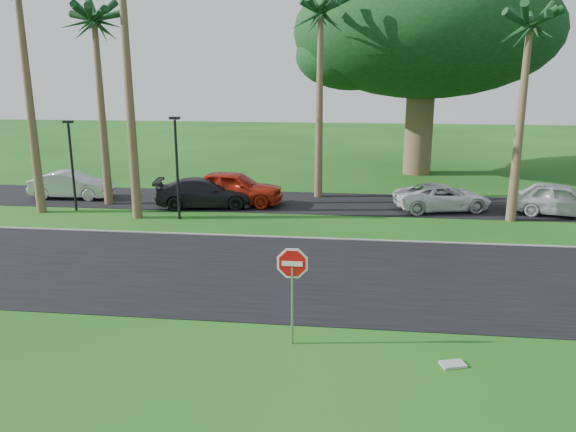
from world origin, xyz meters
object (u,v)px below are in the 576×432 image
Objects in this scene: car_silver at (71,185)px; car_minivan at (443,198)px; car_red at (233,188)px; stop_sign_near at (292,276)px; car_dark at (205,193)px; car_pickup at (560,200)px.

car_minivan is (19.20, -0.41, -0.07)m from car_silver.
car_red is 1.10× the size of car_minivan.
stop_sign_near is 15.20m from car_dark.
car_minivan is at bearing 68.75° from stop_sign_near.
car_silver is 0.87× the size of car_dark.
car_silver is (-13.51, 15.04, -1.07)m from stop_sign_near.
car_pickup is (5.30, -0.40, 0.13)m from car_minivan.
car_minivan is at bearing -87.29° from car_red.
car_dark is at bearing 120.96° from car_red.
car_red is at bearing 107.63° from stop_sign_near.
car_dark reaches higher than car_silver.
car_dark is 1.07× the size of car_minivan.
car_silver is at bearing 131.93° from stop_sign_near.
car_minivan is 5.31m from car_pickup.
stop_sign_near is at bearing -159.61° from car_red.
stop_sign_near is at bearing -166.49° from car_dark.
car_red is 10.34m from car_minivan.
stop_sign_near is at bearing 144.64° from car_minivan.
car_silver is 0.93× the size of car_minivan.
stop_sign_near reaches higher than car_red.
car_pickup is at bearing -93.41° from car_silver.
car_silver is 0.95× the size of car_pickup.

